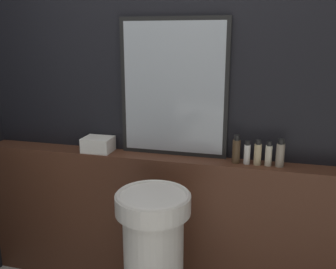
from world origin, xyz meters
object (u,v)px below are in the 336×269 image
object	(u,v)px
lotion_bottle	(258,153)
body_wash_bottle	(269,154)
pedestal_sink	(154,260)
towel_stack	(98,144)
hand_soap_bottle	(280,154)
shampoo_bottle	(236,150)
mirror	(174,88)
conditioner_bottle	(247,153)

from	to	relation	value
lotion_bottle	body_wash_bottle	world-z (taller)	lotion_bottle
pedestal_sink	towel_stack	size ratio (longest dim) A/B	4.62
towel_stack	hand_soap_bottle	distance (m)	1.13
lotion_bottle	shampoo_bottle	bearing A→B (deg)	180.00
body_wash_bottle	mirror	bearing A→B (deg)	173.55
pedestal_sink	shampoo_bottle	xyz separation A→B (m)	(0.39, 0.39, 0.55)
shampoo_bottle	conditioner_bottle	bearing A→B (deg)	0.00
conditioner_bottle	body_wash_bottle	xyz separation A→B (m)	(0.12, 0.00, 0.00)
towel_stack	lotion_bottle	world-z (taller)	lotion_bottle
pedestal_sink	mirror	size ratio (longest dim) A/B	1.02
lotion_bottle	hand_soap_bottle	distance (m)	0.12
shampoo_bottle	lotion_bottle	world-z (taller)	shampoo_bottle
towel_stack	body_wash_bottle	size ratio (longest dim) A/B	1.28
conditioner_bottle	hand_soap_bottle	distance (m)	0.19
conditioner_bottle	pedestal_sink	bearing A→B (deg)	-139.25
pedestal_sink	lotion_bottle	distance (m)	0.84
conditioner_bottle	towel_stack	bearing A→B (deg)	180.00
shampoo_bottle	mirror	bearing A→B (deg)	170.61
shampoo_bottle	hand_soap_bottle	bearing A→B (deg)	0.00
conditioner_bottle	hand_soap_bottle	xyz separation A→B (m)	(0.18, 0.00, 0.01)
pedestal_sink	mirror	xyz separation A→B (m)	(-0.01, 0.46, 0.89)
pedestal_sink	towel_stack	bearing A→B (deg)	141.48
pedestal_sink	towel_stack	world-z (taller)	towel_stack
lotion_bottle	towel_stack	bearing A→B (deg)	180.00
hand_soap_bottle	towel_stack	bearing A→B (deg)	180.00
conditioner_bottle	body_wash_bottle	distance (m)	0.12
pedestal_sink	body_wash_bottle	bearing A→B (deg)	34.21
body_wash_bottle	shampoo_bottle	bearing A→B (deg)	180.00
shampoo_bottle	body_wash_bottle	distance (m)	0.18
towel_stack	hand_soap_bottle	size ratio (longest dim) A/B	1.13
pedestal_sink	lotion_bottle	size ratio (longest dim) A/B	5.70
body_wash_bottle	hand_soap_bottle	world-z (taller)	hand_soap_bottle
mirror	hand_soap_bottle	distance (m)	0.73
body_wash_bottle	hand_soap_bottle	distance (m)	0.06
hand_soap_bottle	pedestal_sink	bearing A→B (deg)	-148.53
lotion_bottle	body_wash_bottle	xyz separation A→B (m)	(0.06, 0.00, -0.00)
conditioner_bottle	hand_soap_bottle	world-z (taller)	hand_soap_bottle
mirror	shampoo_bottle	bearing A→B (deg)	-9.39
body_wash_bottle	pedestal_sink	bearing A→B (deg)	-145.79
mirror	hand_soap_bottle	xyz separation A→B (m)	(0.64, -0.07, -0.34)
towel_stack	conditioner_bottle	xyz separation A→B (m)	(0.95, 0.00, 0.02)
hand_soap_bottle	lotion_bottle	bearing A→B (deg)	180.00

